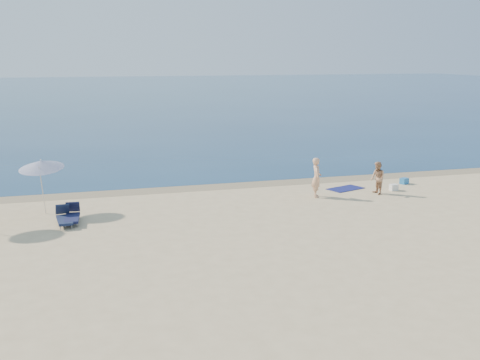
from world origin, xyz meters
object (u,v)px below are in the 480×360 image
object	(u,v)px
person_right	(378,178)
umbrella_near	(41,165)
blue_cooler	(404,181)
person_left	(317,177)

from	to	relation	value
person_right	umbrella_near	bearing A→B (deg)	-93.04
blue_cooler	umbrella_near	xyz separation A→B (m)	(-17.60, -0.84, 1.91)
person_left	umbrella_near	size ratio (longest dim) A/B	0.76
person_right	blue_cooler	xyz separation A→B (m)	(2.50, 1.70, -0.63)
blue_cooler	umbrella_near	size ratio (longest dim) A/B	0.17
person_left	blue_cooler	world-z (taller)	person_left
umbrella_near	person_right	bearing A→B (deg)	19.96
person_right	blue_cooler	size ratio (longest dim) A/B	3.69
person_right	person_left	bearing A→B (deg)	-95.50
person_right	umbrella_near	xyz separation A→B (m)	(-15.10, 0.86, 1.28)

